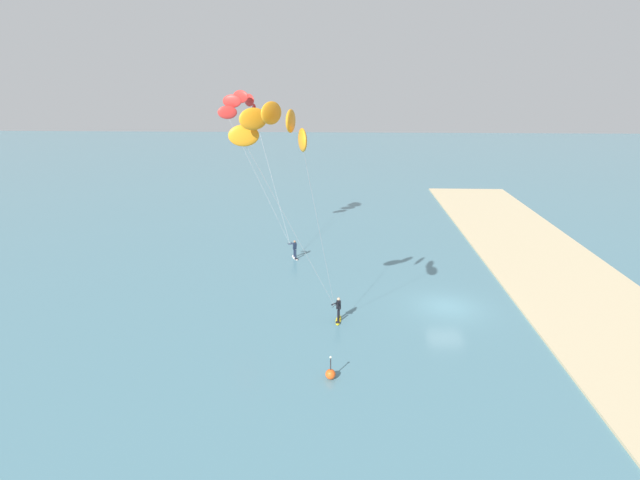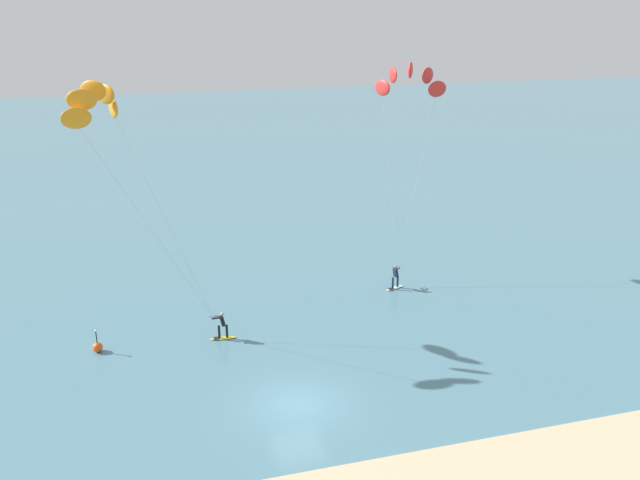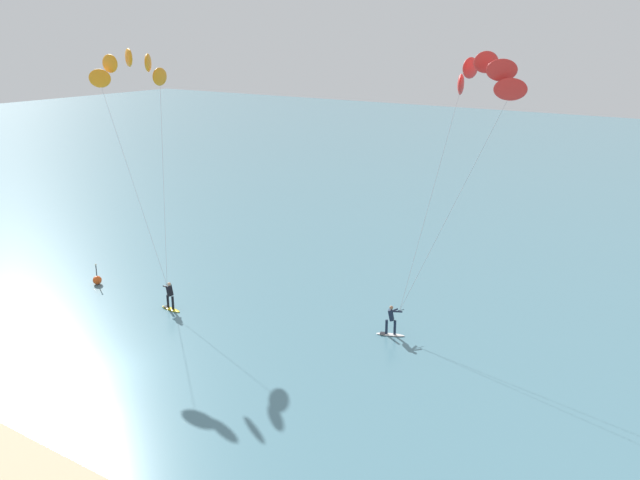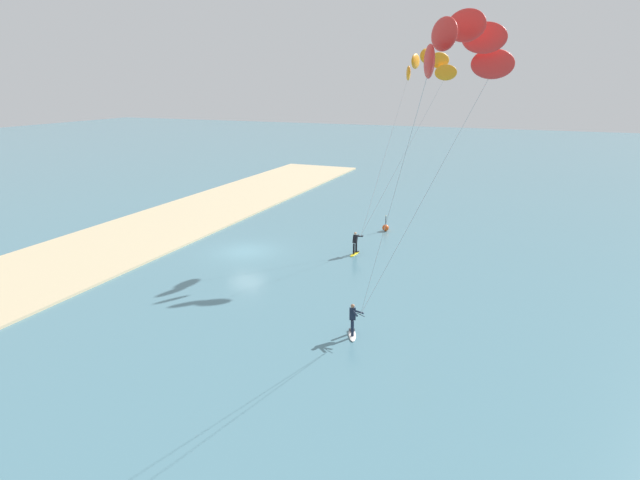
% 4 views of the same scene
% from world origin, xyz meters
% --- Properties ---
extents(ground_plane, '(240.00, 240.00, 0.00)m').
position_xyz_m(ground_plane, '(0.00, 0.00, 0.00)').
color(ground_plane, slate).
extents(kitesurfer_nearshore, '(8.25, 5.93, 14.46)m').
position_xyz_m(kitesurfer_nearshore, '(-8.03, 10.87, 12.73)').
color(kitesurfer_nearshore, yellow).
rests_on(kitesurfer_nearshore, ground).
extents(kitesurfer_mid_water, '(5.71, 6.88, 14.49)m').
position_xyz_m(kitesurfer_mid_water, '(12.06, 16.28, 12.76)').
color(kitesurfer_mid_water, white).
rests_on(kitesurfer_mid_water, ground).
extents(marker_buoy, '(0.56, 0.56, 1.38)m').
position_xyz_m(marker_buoy, '(-9.43, 8.06, 0.30)').
color(marker_buoy, '#EA5119').
rests_on(marker_buoy, ground).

